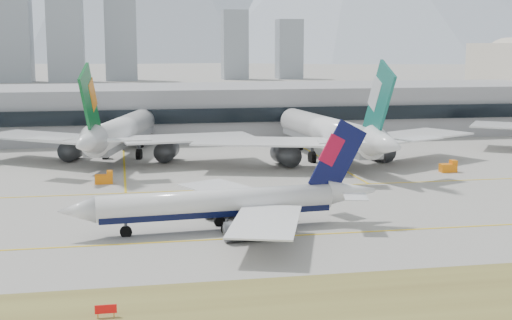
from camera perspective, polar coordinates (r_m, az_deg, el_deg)
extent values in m
plane|color=gray|center=(109.27, 3.86, -5.31)|extent=(3000.00, 3000.00, 0.00)
cube|color=brown|center=(80.10, 9.77, -10.86)|extent=(360.00, 18.00, 0.06)
cube|color=yellow|center=(104.60, 4.56, -5.96)|extent=(360.00, 0.45, 0.04)
cube|color=yellow|center=(137.76, 0.70, -2.24)|extent=(360.00, 0.45, 0.04)
cylinder|color=white|center=(105.92, -3.18, -3.41)|extent=(35.43, 6.56, 3.85)
cube|color=black|center=(106.16, -3.17, -3.96)|extent=(34.68, 5.93, 1.73)
cone|color=white|center=(103.72, -14.24, -3.95)|extent=(5.66, 4.26, 3.85)
cone|color=white|center=(112.19, 7.65, -2.51)|extent=(8.10, 4.45, 3.85)
cube|color=white|center=(117.21, -2.10, -2.46)|extent=(16.25, 20.88, 0.23)
cube|color=white|center=(116.14, 6.02, -1.93)|extent=(5.22, 6.29, 0.15)
cylinder|color=#3F4247|center=(113.84, -2.66, -3.90)|extent=(6.08, 3.33, 2.89)
cube|color=#3F4247|center=(113.58, -2.66, -3.34)|extent=(2.46, 0.48, 1.35)
cube|color=white|center=(97.04, 0.79, -4.92)|extent=(14.03, 20.73, 0.23)
cube|color=white|center=(107.06, 7.97, -2.92)|extent=(4.60, 6.05, 0.15)
cylinder|color=#3F4247|center=(100.39, -0.87, -5.68)|extent=(6.08, 3.33, 2.89)
cube|color=#3F4247|center=(100.10, -0.87, -5.05)|extent=(2.46, 0.48, 1.35)
cube|color=#0A0D3E|center=(110.31, 6.54, 0.15)|extent=(9.51, 1.08, 12.07)
cube|color=#AD0B2F|center=(109.76, 6.07, 0.80)|extent=(4.32, 0.75, 5.17)
cylinder|color=#3F4247|center=(104.76, -10.37, -5.42)|extent=(0.46, 0.46, 2.31)
cylinder|color=black|center=(104.88, -10.36, -5.68)|extent=(1.78, 0.81, 1.73)
cylinder|color=#3F4247|center=(104.47, -2.34, -5.32)|extent=(0.46, 0.46, 2.31)
cylinder|color=black|center=(104.59, -2.34, -5.57)|extent=(1.78, 0.81, 1.73)
cylinder|color=#3F4247|center=(109.21, -2.93, -4.68)|extent=(0.46, 0.46, 2.31)
cylinder|color=black|center=(109.33, -2.93, -4.92)|extent=(1.78, 0.81, 1.73)
cylinder|color=white|center=(176.10, -10.59, 2.40)|extent=(18.34, 48.04, 6.35)
cube|color=slate|center=(176.31, -10.58, 1.84)|extent=(17.18, 46.87, 2.86)
cone|color=white|center=(202.85, -8.65, 3.33)|extent=(8.01, 8.71, 6.35)
cone|color=white|center=(148.01, -13.42, 1.35)|extent=(8.85, 11.93, 6.35)
cube|color=white|center=(165.84, -5.44, 1.77)|extent=(32.00, 17.71, 0.38)
cube|color=white|center=(147.63, -10.13, 1.63)|extent=(9.14, 5.17, 0.25)
cylinder|color=#3F4247|center=(170.42, -7.15, 0.76)|extent=(6.64, 8.95, 4.76)
cube|color=#3F4247|center=(170.15, -7.16, 1.39)|extent=(1.31, 3.35, 2.22)
cube|color=white|center=(174.69, -16.62, 1.80)|extent=(32.78, 29.42, 0.38)
cube|color=white|center=(152.47, -16.17, 1.64)|extent=(10.00, 8.73, 0.25)
cylinder|color=#3F4247|center=(176.21, -14.46, 0.81)|extent=(6.64, 8.95, 4.76)
cube|color=#3F4247|center=(175.96, -14.49, 1.42)|extent=(1.31, 3.35, 2.22)
cube|color=#0C5625|center=(150.38, -13.15, 4.37)|extent=(3.93, 12.99, 17.03)
cube|color=#CB680B|center=(151.52, -13.03, 5.11)|extent=(2.20, 5.97, 7.29)
cylinder|color=#3F4247|center=(194.30, -9.21, 1.55)|extent=(0.76, 0.76, 3.81)
cylinder|color=black|center=(194.41, -9.21, 1.32)|extent=(1.80, 3.05, 2.86)
cylinder|color=#3F4247|center=(176.56, -11.95, 0.71)|extent=(0.76, 0.76, 3.81)
cylinder|color=black|center=(176.68, -11.94, 0.46)|extent=(1.80, 3.05, 2.86)
cylinder|color=#3F4247|center=(174.50, -9.34, 0.69)|extent=(0.76, 0.76, 3.81)
cylinder|color=black|center=(174.61, -9.33, 0.43)|extent=(1.80, 3.05, 2.86)
cylinder|color=white|center=(170.10, 5.70, 2.35)|extent=(11.61, 49.81, 6.53)
cube|color=slate|center=(170.33, 5.69, 1.75)|extent=(10.53, 48.72, 2.94)
cone|color=white|center=(196.55, 2.53, 3.30)|extent=(7.28, 8.18, 6.53)
cone|color=white|center=(142.80, 10.32, 1.27)|extent=(7.63, 11.59, 6.53)
cube|color=white|center=(171.34, 12.09, 1.91)|extent=(34.44, 27.39, 0.39)
cube|color=white|center=(148.55, 12.89, 1.68)|extent=(10.31, 8.10, 0.26)
cylinder|color=#3F4247|center=(171.96, 9.81, 0.79)|extent=(5.73, 8.70, 4.90)
cube|color=#3F4247|center=(171.69, 9.83, 1.44)|extent=(0.84, 3.46, 2.29)
cube|color=white|center=(157.46, 0.76, 1.48)|extent=(34.12, 22.49, 0.39)
cube|color=white|center=(140.96, 6.87, 1.45)|extent=(9.95, 6.61, 0.26)
cylinder|color=#3F4247|center=(162.88, 2.38, 0.46)|extent=(5.73, 8.70, 4.90)
cube|color=#3F4247|center=(162.59, 2.39, 1.14)|extent=(0.84, 3.46, 2.29)
cube|color=#166157|center=(145.01, 9.80, 4.49)|extent=(2.00, 13.65, 17.52)
cube|color=silver|center=(146.10, 9.58, 5.28)|extent=(1.35, 6.20, 7.50)
cylinder|color=#3F4247|center=(188.11, 3.50, 1.42)|extent=(0.78, 0.78, 3.92)
cylinder|color=black|center=(188.22, 3.49, 1.18)|extent=(1.44, 3.04, 2.94)
cylinder|color=#3F4247|center=(167.97, 4.51, 0.48)|extent=(0.78, 0.78, 3.92)
cylinder|color=black|center=(168.10, 4.51, 0.20)|extent=(1.44, 3.04, 2.94)
cylinder|color=#3F4247|center=(171.21, 7.16, 0.60)|extent=(0.78, 0.78, 3.92)
cylinder|color=black|center=(171.34, 7.16, 0.33)|extent=(1.44, 3.04, 2.94)
cube|color=gray|center=(219.87, -3.73, 3.99)|extent=(280.00, 42.00, 15.00)
cube|color=black|center=(198.60, -2.96, 3.58)|extent=(280.00, 1.20, 4.00)
cube|color=beige|center=(274.34, 19.26, 5.91)|extent=(2.00, 57.00, 27.90)
cube|color=red|center=(75.12, -11.93, -11.60)|extent=(2.20, 0.15, 0.90)
cylinder|color=orange|center=(75.37, -12.54, -12.07)|extent=(0.10, 0.10, 0.50)
cylinder|color=orange|center=(75.33, -11.29, -12.04)|extent=(0.10, 0.10, 0.50)
cube|color=orange|center=(145.14, -12.08, -1.50)|extent=(3.50, 2.00, 1.80)
cube|color=orange|center=(144.90, -11.62, -1.02)|extent=(1.20, 1.80, 1.00)
cylinder|color=black|center=(144.49, -12.55, -1.79)|extent=(0.70, 0.30, 0.70)
cylinder|color=black|center=(146.06, -12.54, -1.67)|extent=(0.70, 0.30, 0.70)
cylinder|color=black|center=(144.43, -11.60, -1.76)|extent=(0.70, 0.30, 0.70)
cylinder|color=black|center=(146.00, -11.60, -1.64)|extent=(0.70, 0.30, 0.70)
cube|color=orange|center=(160.26, 15.11, -0.62)|extent=(3.50, 2.00, 1.80)
cube|color=orange|center=(160.59, 15.52, -0.18)|extent=(1.20, 1.80, 1.00)
cylinder|color=black|center=(159.12, 14.84, -0.88)|extent=(0.70, 0.30, 0.70)
cylinder|color=black|center=(160.54, 14.59, -0.78)|extent=(0.70, 0.30, 0.70)
cylinder|color=black|center=(160.17, 15.61, -0.85)|extent=(0.70, 0.30, 0.70)
cylinder|color=black|center=(161.58, 15.36, -0.75)|extent=(0.70, 0.30, 0.70)
cube|color=gray|center=(562.87, -19.09, 9.98)|extent=(30.00, 27.00, 80.00)
cube|color=gray|center=(554.30, -15.07, 11.74)|extent=(26.00, 23.40, 110.00)
cube|color=gray|center=(567.36, -10.79, 9.80)|extent=(24.00, 21.60, 70.00)
cube|color=gray|center=(579.65, -1.72, 9.19)|extent=(20.00, 18.00, 55.00)
cube|color=gray|center=(588.49, 2.66, 8.85)|extent=(20.00, 18.00, 48.00)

